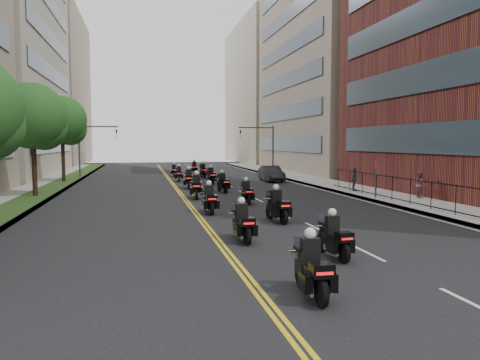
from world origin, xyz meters
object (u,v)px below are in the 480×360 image
object	(u,v)px
motorcycle_6	(196,188)
parked_sedan	(271,174)
motorcycle_5	(246,193)
motorcycle_9	(211,176)
motorcycle_12	(174,171)
motorcycle_0	(312,270)
motorcycle_8	(189,180)
motorcycle_3	(277,207)
motorcycle_7	(223,183)
motorcycle_4	(209,200)
motorcycle_1	(334,239)
motorcycle_2	(242,224)
motorcycle_13	(194,168)
pedestrian_c	(354,179)
motorcycle_11	(203,171)
motorcycle_10	(179,175)

from	to	relation	value
motorcycle_6	parked_sedan	bearing A→B (deg)	61.01
motorcycle_5	motorcycle_9	bearing A→B (deg)	92.33
motorcycle_9	motorcycle_12	size ratio (longest dim) A/B	1.12
motorcycle_0	motorcycle_8	world-z (taller)	motorcycle_8
motorcycle_3	motorcycle_7	world-z (taller)	motorcycle_3
motorcycle_4	motorcycle_3	bearing A→B (deg)	-51.73
motorcycle_0	motorcycle_1	world-z (taller)	motorcycle_0
motorcycle_2	parked_sedan	world-z (taller)	motorcycle_2
motorcycle_13	parked_sedan	distance (m)	13.66
motorcycle_8	motorcycle_6	bearing A→B (deg)	-86.68
pedestrian_c	motorcycle_3	bearing A→B (deg)	154.24
motorcycle_0	motorcycle_3	size ratio (longest dim) A/B	0.94
motorcycle_1	motorcycle_0	bearing A→B (deg)	-124.57
parked_sedan	motorcycle_13	bearing A→B (deg)	116.24
motorcycle_2	motorcycle_11	world-z (taller)	motorcycle_11
pedestrian_c	motorcycle_8	bearing A→B (deg)	76.89
motorcycle_4	motorcycle_12	bearing A→B (deg)	89.15
motorcycle_1	motorcycle_13	distance (m)	41.48
motorcycle_4	motorcycle_13	xyz separation A→B (m)	(2.74, 31.13, -0.01)
motorcycle_10	parked_sedan	world-z (taller)	motorcycle_10
motorcycle_4	motorcycle_7	size ratio (longest dim) A/B	1.04
motorcycle_11	parked_sedan	bearing A→B (deg)	-47.09
motorcycle_2	motorcycle_8	world-z (taller)	motorcycle_8
motorcycle_2	motorcycle_5	size ratio (longest dim) A/B	1.03
motorcycle_7	motorcycle_9	distance (m)	7.13
motorcycle_6	motorcycle_11	xyz separation A→B (m)	(2.80, 17.86, -0.03)
motorcycle_12	motorcycle_7	bearing A→B (deg)	-78.58
motorcycle_6	motorcycle_13	xyz separation A→B (m)	(2.65, 24.55, -0.06)
motorcycle_8	motorcycle_5	bearing A→B (deg)	-71.25
motorcycle_9	motorcycle_11	world-z (taller)	motorcycle_11
motorcycle_0	motorcycle_6	distance (m)	20.41
motorcycle_0	motorcycle_8	bearing A→B (deg)	92.80
motorcycle_13	pedestrian_c	size ratio (longest dim) A/B	1.32
motorcycle_11	motorcycle_2	bearing A→B (deg)	-98.34
motorcycle_3	motorcycle_9	bearing A→B (deg)	83.87
motorcycle_10	motorcycle_5	bearing A→B (deg)	-77.17
motorcycle_5	motorcycle_11	distance (m)	20.96
motorcycle_1	motorcycle_12	xyz separation A→B (m)	(-2.47, 38.03, -0.03)
motorcycle_13	motorcycle_4	bearing A→B (deg)	-88.97
motorcycle_5	pedestrian_c	size ratio (longest dim) A/B	1.25
motorcycle_5	pedestrian_c	distance (m)	10.06
motorcycle_0	motorcycle_11	world-z (taller)	motorcycle_11
motorcycle_1	parked_sedan	size ratio (longest dim) A/B	0.48
pedestrian_c	motorcycle_1	bearing A→B (deg)	166.62
motorcycle_13	motorcycle_9	bearing A→B (deg)	-84.20
motorcycle_3	motorcycle_13	bearing A→B (deg)	83.71
motorcycle_11	motorcycle_4	bearing A→B (deg)	-100.25
motorcycle_9	motorcycle_12	distance (m)	10.66
motorcycle_12	pedestrian_c	xyz separation A→B (m)	(11.87, -20.05, 0.41)
motorcycle_3	motorcycle_13	xyz separation A→B (m)	(0.01, 34.50, -0.03)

